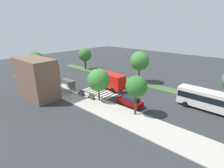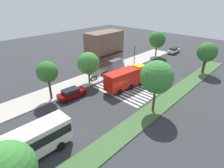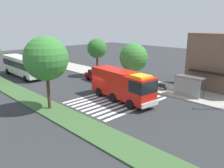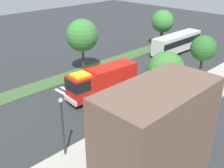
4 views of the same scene
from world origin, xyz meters
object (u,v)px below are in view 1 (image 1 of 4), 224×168
street_lamp (59,71)px  sidewalk_tree_west (136,87)px  bench_west_of_shelter (91,97)px  sidewalk_tree_far_east (36,60)px  fire_truck (107,79)px  bus_stop_shelter (69,83)px  sidewalk_tree_center (99,80)px  median_tree_center (85,55)px  bench_near_shelter (82,93)px  parked_car_west (130,101)px  median_tree_west (140,61)px  transit_bus (214,100)px  parked_car_mid (35,69)px

street_lamp → sidewalk_tree_west: size_ratio=0.84×
bench_west_of_shelter → sidewalk_tree_far_east: sidewalk_tree_far_east is taller
fire_truck → bus_stop_shelter: 8.43m
sidewalk_tree_center → median_tree_center: 25.24m
bench_near_shelter → median_tree_center: 22.31m
bus_stop_shelter → sidewalk_tree_far_east: size_ratio=0.51×
parked_car_west → bench_near_shelter: 10.70m
street_lamp → sidewalk_tree_center: bearing=178.3°
bench_west_of_shelter → parked_car_west: bearing=-159.7°
parked_car_west → median_tree_west: (6.04, -12.07, 4.68)m
parked_car_west → sidewalk_tree_center: size_ratio=0.79×
bench_west_of_shelter → transit_bus: bearing=-152.0°
bench_near_shelter → sidewalk_tree_center: 5.89m
sidewalk_tree_center → parked_car_west: bearing=-158.9°
bench_west_of_shelter → median_tree_west: 15.66m
bench_near_shelter → sidewalk_tree_west: (-12.92, -0.52, 4.28)m
fire_truck → median_tree_center: 18.76m
parked_car_mid → street_lamp: street_lamp is taller
fire_truck → parked_car_mid: (27.07, 4.28, -1.21)m
sidewalk_tree_west → median_tree_west: bearing=-58.9°
bench_west_of_shelter → bench_near_shelter: bearing=0.0°
sidewalk_tree_west → sidewalk_tree_center: sidewalk_tree_west is taller
bus_stop_shelter → bench_near_shelter: (-4.00, -0.01, -1.30)m
fire_truck → parked_car_mid: size_ratio=2.02×
fire_truck → sidewalk_tree_far_east: sidewalk_tree_far_east is taller
sidewalk_tree_west → sidewalk_tree_far_east: (32.82, 0.00, -0.12)m
parked_car_west → sidewalk_tree_west: (-2.58, 2.20, 3.98)m
bus_stop_shelter → street_lamp: street_lamp is taller
fire_truck → sidewalk_tree_center: 7.88m
fire_truck → bench_west_of_shelter: fire_truck is taller
bench_west_of_shelter → fire_truck: bearing=-71.6°
parked_car_west → bench_west_of_shelter: (7.34, 2.72, -0.30)m
transit_bus → street_lamp: size_ratio=2.11×
median_tree_center → transit_bus: bearing=172.9°
bench_near_shelter → median_tree_center: size_ratio=0.24×
sidewalk_tree_west → sidewalk_tree_center: (8.28, 0.00, -0.70)m
street_lamp → sidewalk_tree_center: 13.90m
bench_west_of_shelter → median_tree_center: size_ratio=0.24×
sidewalk_tree_far_east → sidewalk_tree_west: bearing=-180.0°
street_lamp → median_tree_west: median_tree_west is taller
bench_west_of_shelter → parked_car_mid: bearing=-5.3°
bench_near_shelter → sidewalk_tree_far_east: sidewalk_tree_far_east is taller
parked_car_mid → bench_west_of_shelter: bearing=172.5°
parked_car_west → median_tree_west: size_ratio=0.63×
bench_west_of_shelter → sidewalk_tree_far_east: 23.29m
street_lamp → sidewalk_tree_center: (-13.87, 0.40, 0.79)m
fire_truck → bus_stop_shelter: (4.68, 7.01, -0.19)m
parked_car_west → bench_near_shelter: (10.34, 2.72, -0.30)m
bus_stop_shelter → street_lamp: size_ratio=0.65×
sidewalk_tree_west → transit_bus: bearing=-133.4°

